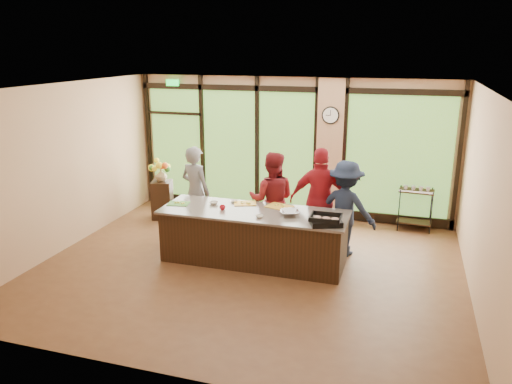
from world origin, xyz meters
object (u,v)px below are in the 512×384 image
Objects in this scene: island_base at (254,237)px; cook_right at (345,209)px; flower_stand at (162,200)px; roasting_pan at (325,222)px; bar_cart at (415,204)px; cook_left at (196,192)px.

cook_right reaches higher than island_base.
cook_right is 2.06× the size of flower_stand.
island_base is 1.41m from roasting_pan.
roasting_pan reaches higher than bar_cart.
flower_stand is at bearing 131.84° from roasting_pan.
cook_left is at bearing 134.93° from roasting_pan.
cook_left is at bearing 10.61° from cook_right.
island_base is 3.62m from bar_cart.
bar_cart is at bearing -6.21° from flower_stand.
cook_right is 1.85× the size of bar_cart.
bar_cart is at bearing -141.22° from cook_left.
roasting_pan is 3.12m from bar_cart.
bar_cart is (1.21, 1.67, -0.30)m from cook_right.
flower_stand is at bearing 0.72° from cook_right.
roasting_pan is at bearing -41.82° from flower_stand.
roasting_pan is at bearing 93.12° from cook_right.
flower_stand is 0.90× the size of bar_cart.
cook_right is at bearing -121.78° from bar_cart.
cook_left reaches higher than bar_cart.
roasting_pan is (1.28, -0.31, 0.52)m from island_base.
roasting_pan is 0.58× the size of flower_stand.
roasting_pan reaches higher than flower_stand.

